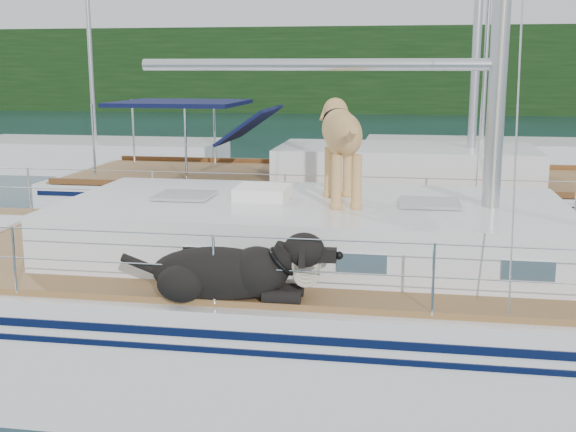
# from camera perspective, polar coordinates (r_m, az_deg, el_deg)

# --- Properties ---
(ground) EXTENTS (120.00, 120.00, 0.00)m
(ground) POSITION_cam_1_polar(r_m,az_deg,el_deg) (8.22, -3.74, -11.16)
(ground) COLOR black
(ground) RESTS_ON ground
(tree_line) EXTENTS (90.00, 3.00, 6.00)m
(tree_line) POSITION_cam_1_polar(r_m,az_deg,el_deg) (52.39, 7.80, 11.33)
(tree_line) COLOR black
(tree_line) RESTS_ON ground
(shore_bank) EXTENTS (92.00, 1.00, 1.20)m
(shore_bank) POSITION_cam_1_polar(r_m,az_deg,el_deg) (53.66, 7.77, 8.77)
(shore_bank) COLOR #595147
(shore_bank) RESTS_ON ground
(main_sailboat) EXTENTS (12.00, 3.80, 14.01)m
(main_sailboat) POSITION_cam_1_polar(r_m,az_deg,el_deg) (7.95, -3.11, -6.68)
(main_sailboat) COLOR white
(main_sailboat) RESTS_ON ground
(neighbor_sailboat) EXTENTS (11.00, 3.50, 13.30)m
(neighbor_sailboat) POSITION_cam_1_polar(r_m,az_deg,el_deg) (14.03, 4.72, 1.11)
(neighbor_sailboat) COLOR white
(neighbor_sailboat) RESTS_ON ground
(bg_boat_west) EXTENTS (8.00, 3.00, 11.65)m
(bg_boat_west) POSITION_cam_1_polar(r_m,az_deg,el_deg) (23.65, -14.95, 4.60)
(bg_boat_west) COLOR white
(bg_boat_west) RESTS_ON ground
(bg_boat_center) EXTENTS (7.20, 3.00, 11.65)m
(bg_boat_center) POSITION_cam_1_polar(r_m,az_deg,el_deg) (23.63, 14.97, 4.60)
(bg_boat_center) COLOR white
(bg_boat_center) RESTS_ON ground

